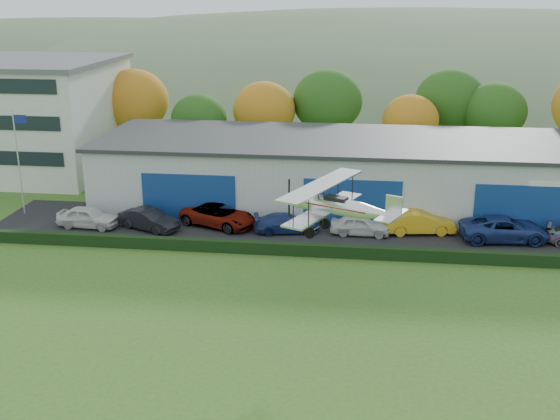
# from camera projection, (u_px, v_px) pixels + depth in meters

# --- Properties ---
(ground) EXTENTS (300.00, 300.00, 0.00)m
(ground) POSITION_uv_depth(u_px,v_px,m) (222.00, 393.00, 29.02)
(ground) COLOR #33621F
(ground) RESTS_ON ground
(apron) EXTENTS (48.00, 9.00, 0.05)m
(apron) POSITION_uv_depth(u_px,v_px,m) (323.00, 231.00, 48.48)
(apron) COLOR black
(apron) RESTS_ON ground
(hedge) EXTENTS (46.00, 0.60, 0.80)m
(hedge) POSITION_uv_depth(u_px,v_px,m) (318.00, 250.00, 43.83)
(hedge) COLOR black
(hedge) RESTS_ON ground
(hangar) EXTENTS (40.60, 12.60, 5.30)m
(hangar) POSITION_uv_depth(u_px,v_px,m) (354.00, 171.00, 54.01)
(hangar) COLOR #B2B7BC
(hangar) RESTS_ON ground
(office_block) EXTENTS (20.60, 15.60, 10.40)m
(office_block) POSITION_uv_depth(u_px,v_px,m) (4.00, 115.00, 63.72)
(office_block) COLOR silver
(office_block) RESTS_ON ground
(flagpole) EXTENTS (1.05, 0.10, 8.00)m
(flagpole) POSITION_uv_depth(u_px,v_px,m) (19.00, 154.00, 50.63)
(flagpole) COLOR silver
(flagpole) RESTS_ON ground
(tree_belt) EXTENTS (75.70, 13.22, 10.12)m
(tree_belt) POSITION_uv_depth(u_px,v_px,m) (315.00, 107.00, 65.52)
(tree_belt) COLOR #3D2614
(tree_belt) RESTS_ON ground
(distant_hills) EXTENTS (430.00, 196.00, 56.00)m
(distant_hills) POSITION_uv_depth(u_px,v_px,m) (323.00, 116.00, 165.68)
(distant_hills) COLOR #4C6642
(distant_hills) RESTS_ON ground
(car_0) EXTENTS (4.57, 2.13, 1.51)m
(car_0) POSITION_uv_depth(u_px,v_px,m) (88.00, 217.00, 48.97)
(car_0) COLOR silver
(car_0) RESTS_ON apron
(car_1) EXTENTS (4.80, 3.29, 1.50)m
(car_1) POSITION_uv_depth(u_px,v_px,m) (149.00, 219.00, 48.47)
(car_1) COLOR black
(car_1) RESTS_ON apron
(car_2) EXTENTS (6.21, 4.54, 1.57)m
(car_2) POSITION_uv_depth(u_px,v_px,m) (219.00, 215.00, 49.20)
(car_2) COLOR gray
(car_2) RESTS_ON apron
(car_3) EXTENTS (4.86, 2.76, 1.33)m
(car_3) POSITION_uv_depth(u_px,v_px,m) (287.00, 223.00, 47.99)
(car_3) COLOR navy
(car_3) RESTS_ON apron
(car_4) EXTENTS (4.21, 1.82, 1.41)m
(car_4) POSITION_uv_depth(u_px,v_px,m) (360.00, 225.00, 47.47)
(car_4) COLOR silver
(car_4) RESTS_ON apron
(car_5) EXTENTS (5.12, 2.45, 1.62)m
(car_5) POSITION_uv_depth(u_px,v_px,m) (419.00, 222.00, 47.70)
(car_5) COLOR gold
(car_5) RESTS_ON apron
(car_6) EXTENTS (6.21, 3.27, 1.67)m
(car_6) POSITION_uv_depth(u_px,v_px,m) (505.00, 229.00, 46.30)
(car_6) COLOR navy
(car_6) RESTS_ON apron
(biplane) EXTENTS (6.53, 7.15, 2.74)m
(biplane) POSITION_uv_depth(u_px,v_px,m) (337.00, 205.00, 34.78)
(biplane) COLOR silver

